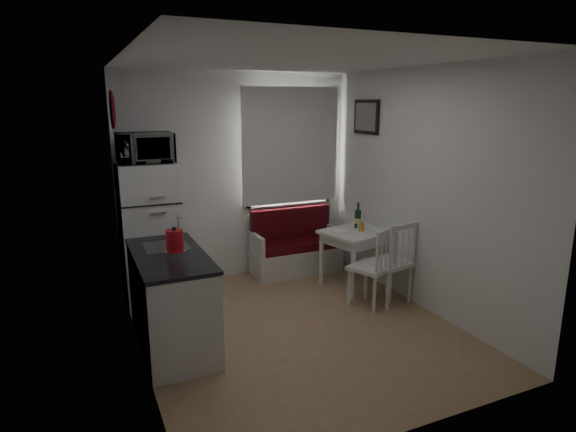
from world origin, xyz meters
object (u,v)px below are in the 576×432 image
at_px(bench, 295,252).
at_px(fridge, 150,232).
at_px(kitchen_counter, 172,299).
at_px(dining_table, 362,236).
at_px(chair_left, 376,259).
at_px(microwave, 145,148).
at_px(kettle, 175,241).
at_px(chair_right, 394,254).
at_px(wine_bottle, 358,215).

height_order(bench, fridge, fridge).
relative_size(kitchen_counter, dining_table, 1.24).
height_order(bench, chair_left, chair_left).
relative_size(microwave, kettle, 2.42).
distance_m(bench, chair_right, 1.55).
bearing_deg(kitchen_counter, kettle, -44.01).
bearing_deg(kitchen_counter, chair_right, -1.42).
height_order(bench, chair_right, chair_right).
height_order(chair_right, microwave, microwave).
height_order(kitchen_counter, dining_table, kitchen_counter).
height_order(chair_right, kettle, kettle).
bearing_deg(chair_left, kitchen_counter, 153.50).
distance_m(chair_left, kettle, 2.20).
distance_m(chair_left, microwave, 2.78).
height_order(chair_right, wine_bottle, wine_bottle).
xyz_separation_m(chair_right, wine_bottle, (0.00, 0.77, 0.28)).
height_order(bench, microwave, microwave).
relative_size(kitchen_counter, kettle, 5.42).
height_order(chair_left, chair_right, chair_right).
bearing_deg(chair_right, kitchen_counter, 167.30).
xyz_separation_m(chair_left, wine_bottle, (0.24, 0.76, 0.31)).
relative_size(dining_table, wine_bottle, 3.34).
relative_size(dining_table, microwave, 1.81).
distance_m(chair_right, fridge, 2.77).
distance_m(kitchen_counter, wine_bottle, 2.58).
bearing_deg(chair_right, bench, 100.07).
bearing_deg(dining_table, fridge, 152.05).
bearing_deg(fridge, microwave, -90.00).
distance_m(bench, wine_bottle, 1.03).
height_order(kitchen_counter, fridge, fridge).
height_order(kitchen_counter, kettle, kitchen_counter).
height_order(dining_table, kettle, kettle).
bearing_deg(kettle, chair_right, -0.31).
height_order(microwave, wine_bottle, microwave).
relative_size(fridge, kettle, 6.49).
bearing_deg(chair_left, chair_right, -25.92).
distance_m(dining_table, chair_left, 0.71).
bearing_deg(bench, microwave, -175.20).
distance_m(fridge, microwave, 0.96).
xyz_separation_m(microwave, kettle, (0.03, -1.24, -0.72)).
xyz_separation_m(chair_right, fridge, (-2.43, 1.30, 0.21)).
xyz_separation_m(dining_table, chair_left, (-0.24, -0.66, -0.07)).
xyz_separation_m(bench, chair_right, (0.55, -1.41, 0.30)).
distance_m(chair_left, fridge, 2.55).
xyz_separation_m(dining_table, kettle, (-2.40, -0.65, 0.40)).
distance_m(kitchen_counter, chair_right, 2.45).
bearing_deg(kettle, bench, 37.14).
bearing_deg(kitchen_counter, chair_left, -1.48).
height_order(kitchen_counter, chair_left, kitchen_counter).
bearing_deg(microwave, kitchen_counter, -90.94).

